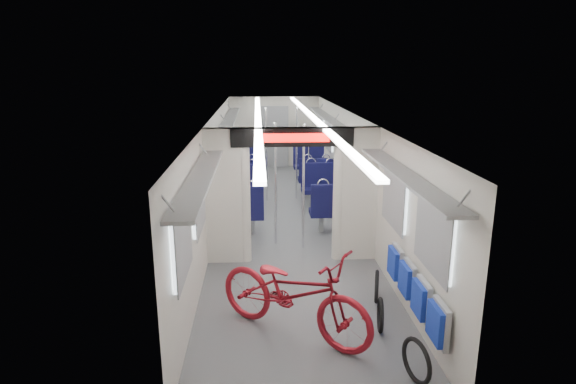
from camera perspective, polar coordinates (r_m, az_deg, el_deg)
The scene contains 14 objects.
carriage at distance 9.73m, azimuth -0.26°, elevation 4.25°, with size 12.00×12.02×2.31m.
bicycle at distance 6.05m, azimuth 0.64°, elevation -11.82°, with size 0.76×2.18×1.14m, color maroon.
flip_bench at distance 6.31m, azimuth 14.70°, elevation -11.07°, with size 0.12×2.07×0.47m.
bike_hoop_a at distance 5.57m, azimuth 14.95°, elevation -18.98°, with size 0.51×0.51×0.05m, color black.
bike_hoop_b at distance 6.39m, azimuth 10.87°, elevation -14.33°, with size 0.45×0.45×0.05m, color black.
bike_hoop_c at distance 7.09m, azimuth 10.45°, elevation -11.12°, with size 0.48×0.48×0.05m, color black.
seat_bay_near_left at distance 10.40m, azimuth -5.57°, elevation -0.41°, with size 0.94×2.23×1.15m.
seat_bay_near_right at distance 10.57m, azimuth 4.62°, elevation -0.14°, with size 0.94×2.23×1.15m.
seat_bay_far_left at distance 13.35m, azimuth -5.17°, elevation 2.91°, with size 0.91×2.07×1.10m.
seat_bay_far_right at distance 13.31m, azimuth 2.90°, elevation 2.92°, with size 0.91×2.08×1.10m.
stanchion_near_left at distance 8.86m, azimuth -1.48°, elevation 0.87°, with size 0.04×0.04×2.30m, color silver.
stanchion_near_right at distance 8.64m, azimuth 1.84°, elevation 0.51°, with size 0.04×0.04×2.30m, color silver.
stanchion_far_left at distance 11.81m, azimuth -2.56°, elevation 4.39°, with size 0.04×0.04×2.30m, color silver.
stanchion_far_right at distance 11.96m, azimuth 1.01°, elevation 4.53°, with size 0.05×0.05×2.30m, color silver.
Camera 1 is at (-0.56, -9.81, 3.28)m, focal length 30.00 mm.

